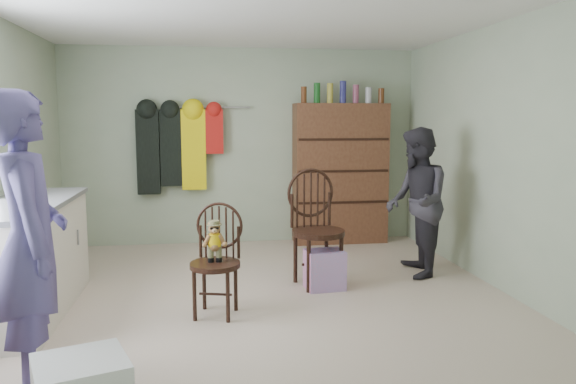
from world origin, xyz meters
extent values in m
plane|color=beige|center=(0.00, 0.00, 0.00)|extent=(5.00, 5.00, 0.00)
plane|color=#A9B799|center=(0.00, 2.50, 1.25)|extent=(4.50, 0.00, 4.50)
plane|color=#A9B799|center=(2.25, 0.00, 1.25)|extent=(0.00, 5.00, 5.00)
plane|color=white|center=(0.00, 0.00, 2.50)|extent=(5.00, 5.00, 0.00)
cube|color=silver|center=(-1.95, 0.00, 0.45)|extent=(0.60, 1.80, 0.90)
cube|color=slate|center=(-1.95, 0.00, 0.92)|extent=(0.64, 1.86, 0.04)
cylinder|color=#99999E|center=(-1.64, -0.45, 0.54)|extent=(0.02, 0.02, 0.14)
cylinder|color=#99999E|center=(-1.64, 0.45, 0.54)|extent=(0.02, 0.02, 0.14)
cylinder|color=black|center=(-0.42, -0.29, 0.43)|extent=(0.50, 0.50, 0.04)
cylinder|color=black|center=(-0.59, -0.38, 0.20)|extent=(0.03, 0.03, 0.41)
cylinder|color=black|center=(-0.33, -0.45, 0.20)|extent=(0.03, 0.03, 0.41)
cylinder|color=black|center=(-0.51, -0.11, 0.20)|extent=(0.03, 0.03, 0.41)
cylinder|color=black|center=(-0.25, -0.18, 0.20)|extent=(0.03, 0.03, 0.41)
torus|color=black|center=(-0.38, -0.13, 0.72)|extent=(0.39, 0.13, 0.40)
cylinder|color=black|center=(-0.54, -0.09, 0.58)|extent=(0.03, 0.03, 0.27)
cylinder|color=black|center=(-0.22, -0.18, 0.58)|extent=(0.03, 0.03, 0.27)
cylinder|color=yellow|center=(-0.42, -0.27, 0.63)|extent=(0.11, 0.11, 0.10)
cylinder|color=#475128|center=(-0.42, -0.27, 0.53)|extent=(0.06, 0.06, 0.16)
sphere|color=#9E7042|center=(-0.42, -0.27, 0.73)|extent=(0.10, 0.10, 0.10)
cylinder|color=#475128|center=(-0.42, -0.27, 0.77)|extent=(0.09, 0.09, 0.03)
cube|color=black|center=(-0.42, -0.31, 0.73)|extent=(0.07, 0.01, 0.02)
cylinder|color=black|center=(0.58, 0.41, 0.52)|extent=(0.59, 0.59, 0.05)
cylinder|color=black|center=(0.45, 0.21, 0.25)|extent=(0.04, 0.04, 0.50)
cylinder|color=black|center=(0.77, 0.28, 0.25)|extent=(0.04, 0.04, 0.50)
cylinder|color=black|center=(0.38, 0.55, 0.25)|extent=(0.04, 0.04, 0.50)
cylinder|color=black|center=(0.70, 0.62, 0.25)|extent=(0.04, 0.04, 0.50)
torus|color=black|center=(0.54, 0.61, 0.88)|extent=(0.48, 0.13, 0.49)
cylinder|color=black|center=(0.34, 0.56, 0.72)|extent=(0.03, 0.03, 0.33)
cylinder|color=black|center=(0.73, 0.64, 0.72)|extent=(0.03, 0.03, 0.33)
cube|color=pink|center=(0.62, 0.30, 0.19)|extent=(0.38, 0.31, 0.37)
imported|color=#554A89|center=(-1.51, -1.37, 0.89)|extent=(0.60, 0.75, 1.77)
imported|color=#2D2B33|center=(1.64, 0.62, 0.76)|extent=(0.70, 0.83, 1.53)
cube|color=brown|center=(1.25, 2.30, 0.90)|extent=(1.20, 0.38, 1.80)
cube|color=black|center=(1.25, 2.11, 0.55)|extent=(1.16, 0.02, 0.03)
cube|color=black|center=(1.25, 2.11, 0.95)|extent=(1.16, 0.02, 0.03)
cube|color=black|center=(1.25, 2.11, 1.35)|extent=(1.16, 0.02, 0.03)
cylinder|color=#592D14|center=(0.75, 2.20, 1.90)|extent=(0.07, 0.07, 0.20)
cylinder|color=#19591E|center=(0.92, 2.20, 1.93)|extent=(0.08, 0.08, 0.25)
cylinder|color=#A59933|center=(1.08, 2.20, 1.92)|extent=(0.08, 0.08, 0.25)
cylinder|color=navy|center=(1.25, 2.20, 1.94)|extent=(0.08, 0.08, 0.28)
cylinder|color=#8C3F59|center=(1.42, 2.20, 1.92)|extent=(0.07, 0.07, 0.23)
cylinder|color=#B2B2B7|center=(1.58, 2.20, 1.90)|extent=(0.08, 0.08, 0.20)
cylinder|color=#592D14|center=(1.75, 2.20, 1.90)|extent=(0.07, 0.07, 0.19)
cylinder|color=#99999E|center=(-0.40, 2.44, 1.75)|extent=(1.00, 0.02, 0.02)
cube|color=black|center=(-1.18, 2.38, 1.19)|extent=(0.28, 0.10, 1.05)
cube|color=black|center=(-0.90, 2.38, 1.25)|extent=(0.26, 0.10, 0.95)
cube|color=yellow|center=(-0.62, 2.38, 1.22)|extent=(0.30, 0.10, 1.00)
cube|color=red|center=(-0.36, 2.38, 1.44)|extent=(0.22, 0.10, 0.55)
camera|label=1|loc=(-0.50, -4.77, 1.61)|focal=35.00mm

